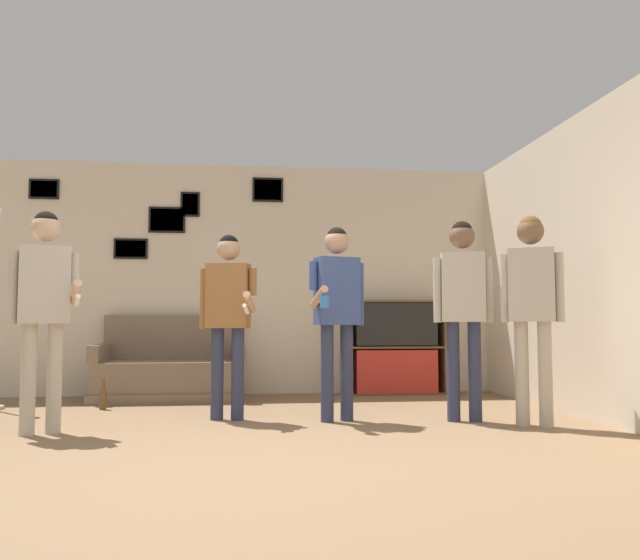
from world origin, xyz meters
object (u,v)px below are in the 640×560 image
Objects in this scene: bookshelf at (395,347)px; person_watcher_holding_cup at (337,301)px; person_player_foreground_center at (228,306)px; person_spectator_near_bookshelf at (463,297)px; person_spectator_far_right at (532,295)px; bottle_on_floor at (103,397)px; couch at (171,372)px; person_player_foreground_left at (44,296)px.

person_watcher_holding_cup is (-0.95, -1.89, 0.47)m from bookshelf.
person_player_foreground_center is 2.03m from person_spectator_near_bookshelf.
person_spectator_far_right is 4.06m from bottle_on_floor.
person_player_foreground_center is 0.95m from person_watcher_holding_cup.
bottle_on_floor is at bearing -126.78° from couch.
person_player_foreground_center is (1.37, 0.54, -0.06)m from person_player_foreground_left.
person_player_foreground_center is (0.66, -1.52, 0.68)m from couch.
person_player_foreground_left is at bearing 178.99° from person_spectator_far_right.
couch is 3.87m from person_spectator_far_right.
person_spectator_near_bookshelf is at bearing -86.68° from bookshelf.
person_player_foreground_center is (-1.89, -1.71, 0.43)m from bookshelf.
person_watcher_holding_cup reaches higher than bookshelf.
person_spectator_far_right is at bearing -75.67° from bookshelf.
couch is 5.39× the size of bottle_on_floor.
person_spectator_far_right is (3.85, -0.07, 0.02)m from person_player_foreground_left.
bottle_on_floor is at bearing 159.28° from person_spectator_far_right.
couch is at bearing 71.09° from person_player_foreground_left.
couch is at bearing 145.51° from person_spectator_near_bookshelf.
person_player_foreground_center is at bearing 171.25° from person_spectator_near_bookshelf.
person_spectator_far_right is (3.14, -2.13, 0.76)m from couch.
person_player_foreground_center is 2.56m from person_spectator_far_right.
bottle_on_floor is at bearing 146.99° from person_player_foreground_center.
person_player_foreground_left is 0.99× the size of person_spectator_near_bookshelf.
bottle_on_floor is (0.16, 1.33, -0.92)m from person_player_foreground_left.
person_player_foreground_left reaches higher than couch.
person_watcher_holding_cup is 0.97× the size of person_spectator_near_bookshelf.
person_spectator_far_right reaches higher than person_player_foreground_left.
person_player_foreground_left is at bearing -96.74° from bottle_on_floor.
bookshelf reaches higher than bottle_on_floor.
bottle_on_floor is (-2.14, 0.96, -0.90)m from person_watcher_holding_cup.
couch is 2.44m from person_watcher_holding_cup.
person_player_foreground_left is at bearing -176.03° from person_spectator_near_bookshelf.
couch is 0.93× the size of person_spectator_near_bookshelf.
person_player_foreground_left is 2.33m from person_watcher_holding_cup.
bookshelf is 3.99m from person_player_foreground_left.
person_watcher_holding_cup is at bearing 164.45° from person_spectator_far_right.
person_spectator_far_right reaches higher than person_player_foreground_center.
person_spectator_near_bookshelf reaches higher than person_watcher_holding_cup.
person_player_foreground_center is at bearing -137.73° from bookshelf.
bottle_on_floor is (-3.69, 1.40, -0.94)m from person_spectator_far_right.
bookshelf reaches higher than couch.
bookshelf is 0.70× the size of person_watcher_holding_cup.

